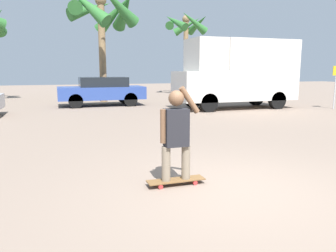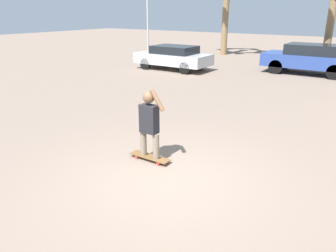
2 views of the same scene
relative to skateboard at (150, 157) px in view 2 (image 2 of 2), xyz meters
name	(u,v)px [view 2 (image 2 of 2)]	position (x,y,z in m)	size (l,w,h in m)	color
ground_plane	(167,179)	(0.78, -0.49, -0.07)	(80.00, 80.00, 0.00)	gray
skateboard	(150,157)	(0.00, 0.00, 0.00)	(0.95, 0.25, 0.09)	brown
person_skateboarder	(149,121)	(0.00, 0.00, 0.83)	(0.65, 0.25, 1.50)	gray
parked_car_blue	(310,58)	(0.49, 12.59, 0.72)	(4.38, 1.90, 1.48)	black
parked_car_silver	(173,57)	(-5.88, 9.85, 0.62)	(4.07, 1.80, 1.27)	black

